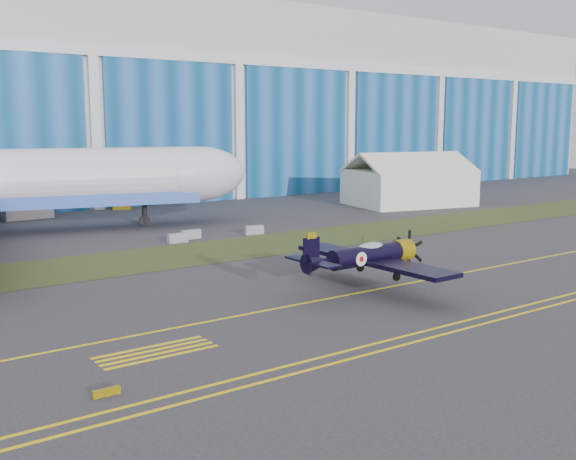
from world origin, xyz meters
TOP-DOWN VIEW (x-y plane):
  - ground at (0.00, 0.00)m, footprint 260.00×260.00m
  - grass_median at (0.00, 14.00)m, footprint 260.00×10.00m
  - hangar at (0.00, 71.79)m, footprint 220.00×45.70m
  - taxiway_centreline at (0.00, -5.00)m, footprint 200.00×0.20m
  - edge_line_near at (0.00, -14.50)m, footprint 80.00×0.20m
  - edge_line_far at (0.00, -13.50)m, footprint 80.00×0.20m
  - hold_short_ladder at (-18.00, -8.10)m, footprint 6.00×2.40m
  - guard_board_left at (-22.00, -12.00)m, footprint 1.20×0.15m
  - warbird at (-1.27, -5.03)m, footprint 11.25×13.50m
  - tent at (37.32, 28.79)m, footprint 18.14×14.87m
  - shipping_container at (-10.16, 45.27)m, footprint 5.68×2.50m
  - tug at (2.57, 47.61)m, footprint 2.71×2.22m
  - gse_box at (57.47, 43.81)m, footprint 3.22×2.55m
  - barrier_a at (-3.00, 19.72)m, footprint 2.00×0.60m
  - barrier_b at (-0.99, 20.86)m, footprint 2.01×0.63m
  - barrier_c at (5.63, 19.63)m, footprint 2.06×0.88m

SIDE VIEW (x-z plane):
  - ground at x=0.00m, z-range 0.00..0.00m
  - taxiway_centreline at x=0.00m, z-range 0.00..0.02m
  - edge_line_near at x=0.00m, z-range 0.00..0.02m
  - edge_line_far at x=0.00m, z-range 0.00..0.02m
  - hold_short_ladder at x=-18.00m, z-range 0.00..0.02m
  - grass_median at x=0.00m, z-range 0.01..0.03m
  - guard_board_left at x=-22.00m, z-range 0.00..0.35m
  - barrier_a at x=-3.00m, z-range 0.00..0.90m
  - barrier_b at x=-0.99m, z-range 0.00..0.90m
  - barrier_c at x=5.63m, z-range 0.00..0.90m
  - tug at x=2.57m, z-range 0.00..1.37m
  - gse_box at x=57.47m, z-range 0.00..1.71m
  - shipping_container at x=-10.16m, z-range 0.00..2.41m
  - warbird at x=-1.27m, z-range 0.51..4.46m
  - tent at x=37.32m, z-range 0.00..7.44m
  - hangar at x=0.00m, z-range -0.04..29.96m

